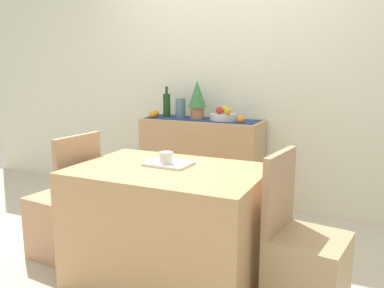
{
  "coord_description": "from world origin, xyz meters",
  "views": [
    {
      "loc": [
        1.33,
        -2.62,
        1.37
      ],
      "look_at": [
        -0.04,
        0.37,
        0.73
      ],
      "focal_mm": 38.18,
      "sensor_mm": 36.0,
      "label": 1
    }
  ],
  "objects_px": {
    "open_book": "(169,164)",
    "coffee_cup": "(166,159)",
    "sideboard_console": "(202,163)",
    "dining_table": "(169,225)",
    "wine_bottle": "(167,105)",
    "chair_near_window": "(65,220)",
    "fruit_bowl": "(223,117)",
    "chair_by_corner": "(304,267)",
    "potted_plant": "(197,98)",
    "ceramic_vase": "(180,108)"
  },
  "relations": [
    {
      "from": "fruit_bowl",
      "to": "potted_plant",
      "type": "relative_size",
      "value": 0.67
    },
    {
      "from": "fruit_bowl",
      "to": "potted_plant",
      "type": "bearing_deg",
      "value": 180.0
    },
    {
      "from": "coffee_cup",
      "to": "dining_table",
      "type": "bearing_deg",
      "value": -50.11
    },
    {
      "from": "ceramic_vase",
      "to": "coffee_cup",
      "type": "relative_size",
      "value": 2.13
    },
    {
      "from": "sideboard_console",
      "to": "dining_table",
      "type": "distance_m",
      "value": 1.44
    },
    {
      "from": "ceramic_vase",
      "to": "potted_plant",
      "type": "height_order",
      "value": "potted_plant"
    },
    {
      "from": "ceramic_vase",
      "to": "open_book",
      "type": "distance_m",
      "value": 1.44
    },
    {
      "from": "coffee_cup",
      "to": "chair_near_window",
      "type": "distance_m",
      "value": 0.96
    },
    {
      "from": "chair_near_window",
      "to": "open_book",
      "type": "bearing_deg",
      "value": 5.41
    },
    {
      "from": "open_book",
      "to": "fruit_bowl",
      "type": "bearing_deg",
      "value": 98.38
    },
    {
      "from": "ceramic_vase",
      "to": "coffee_cup",
      "type": "xyz_separation_m",
      "value": [
        0.56,
        -1.34,
        -0.17
      ]
    },
    {
      "from": "potted_plant",
      "to": "fruit_bowl",
      "type": "bearing_deg",
      "value": 0.0
    },
    {
      "from": "sideboard_console",
      "to": "wine_bottle",
      "type": "xyz_separation_m",
      "value": [
        -0.38,
        -0.0,
        0.55
      ]
    },
    {
      "from": "potted_plant",
      "to": "ceramic_vase",
      "type": "bearing_deg",
      "value": 180.0
    },
    {
      "from": "potted_plant",
      "to": "open_book",
      "type": "relative_size",
      "value": 1.31
    },
    {
      "from": "chair_near_window",
      "to": "chair_by_corner",
      "type": "relative_size",
      "value": 1.0
    },
    {
      "from": "ceramic_vase",
      "to": "chair_near_window",
      "type": "relative_size",
      "value": 0.21
    },
    {
      "from": "ceramic_vase",
      "to": "fruit_bowl",
      "type": "bearing_deg",
      "value": 0.0
    },
    {
      "from": "coffee_cup",
      "to": "chair_near_window",
      "type": "bearing_deg",
      "value": -176.6
    },
    {
      "from": "open_book",
      "to": "chair_near_window",
      "type": "distance_m",
      "value": 0.95
    },
    {
      "from": "dining_table",
      "to": "open_book",
      "type": "bearing_deg",
      "value": 115.6
    },
    {
      "from": "wine_bottle",
      "to": "chair_near_window",
      "type": "xyz_separation_m",
      "value": [
        -0.1,
        -1.39,
        -0.71
      ]
    },
    {
      "from": "open_book",
      "to": "coffee_cup",
      "type": "bearing_deg",
      "value": -92.29
    },
    {
      "from": "wine_bottle",
      "to": "dining_table",
      "type": "distance_m",
      "value": 1.69
    },
    {
      "from": "sideboard_console",
      "to": "potted_plant",
      "type": "relative_size",
      "value": 3.14
    },
    {
      "from": "ceramic_vase",
      "to": "coffee_cup",
      "type": "bearing_deg",
      "value": -67.36
    },
    {
      "from": "dining_table",
      "to": "chair_by_corner",
      "type": "relative_size",
      "value": 1.3
    },
    {
      "from": "wine_bottle",
      "to": "coffee_cup",
      "type": "xyz_separation_m",
      "value": [
        0.71,
        -1.34,
        -0.19
      ]
    },
    {
      "from": "dining_table",
      "to": "open_book",
      "type": "height_order",
      "value": "open_book"
    },
    {
      "from": "sideboard_console",
      "to": "open_book",
      "type": "xyz_separation_m",
      "value": [
        0.34,
        -1.31,
        0.32
      ]
    },
    {
      "from": "ceramic_vase",
      "to": "potted_plant",
      "type": "bearing_deg",
      "value": 0.0
    },
    {
      "from": "sideboard_console",
      "to": "wine_bottle",
      "type": "height_order",
      "value": "wine_bottle"
    },
    {
      "from": "wine_bottle",
      "to": "dining_table",
      "type": "relative_size",
      "value": 0.26
    },
    {
      "from": "chair_by_corner",
      "to": "coffee_cup",
      "type": "bearing_deg",
      "value": 177.15
    },
    {
      "from": "potted_plant",
      "to": "open_book",
      "type": "xyz_separation_m",
      "value": [
        0.38,
        -1.31,
        -0.31
      ]
    },
    {
      "from": "dining_table",
      "to": "open_book",
      "type": "distance_m",
      "value": 0.39
    },
    {
      "from": "sideboard_console",
      "to": "coffee_cup",
      "type": "height_order",
      "value": "sideboard_console"
    },
    {
      "from": "fruit_bowl",
      "to": "chair_near_window",
      "type": "height_order",
      "value": "fruit_bowl"
    },
    {
      "from": "fruit_bowl",
      "to": "chair_near_window",
      "type": "xyz_separation_m",
      "value": [
        -0.69,
        -1.39,
        -0.62
      ]
    },
    {
      "from": "fruit_bowl",
      "to": "chair_by_corner",
      "type": "distance_m",
      "value": 1.82
    },
    {
      "from": "chair_near_window",
      "to": "potted_plant",
      "type": "bearing_deg",
      "value": 72.96
    },
    {
      "from": "ceramic_vase",
      "to": "sideboard_console",
      "type": "bearing_deg",
      "value": 0.0
    },
    {
      "from": "fruit_bowl",
      "to": "chair_near_window",
      "type": "relative_size",
      "value": 0.28
    },
    {
      "from": "open_book",
      "to": "coffee_cup",
      "type": "xyz_separation_m",
      "value": [
        -0.0,
        -0.03,
        0.04
      ]
    },
    {
      "from": "sideboard_console",
      "to": "dining_table",
      "type": "bearing_deg",
      "value": -74.98
    },
    {
      "from": "open_book",
      "to": "chair_near_window",
      "type": "height_order",
      "value": "chair_near_window"
    },
    {
      "from": "coffee_cup",
      "to": "wine_bottle",
      "type": "bearing_deg",
      "value": 117.89
    },
    {
      "from": "fruit_bowl",
      "to": "coffee_cup",
      "type": "xyz_separation_m",
      "value": [
        0.12,
        -1.34,
        -0.11
      ]
    },
    {
      "from": "coffee_cup",
      "to": "chair_near_window",
      "type": "xyz_separation_m",
      "value": [
        -0.81,
        -0.05,
        -0.52
      ]
    },
    {
      "from": "fruit_bowl",
      "to": "chair_by_corner",
      "type": "bearing_deg",
      "value": -54.08
    }
  ]
}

